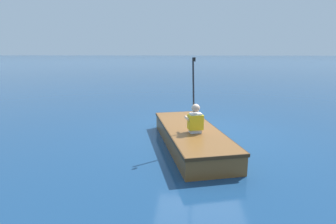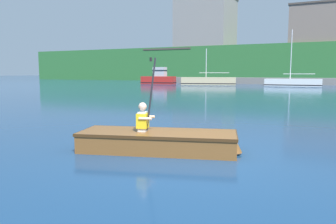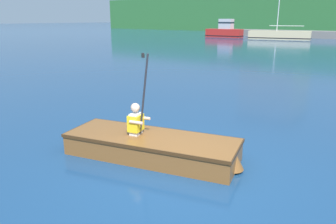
% 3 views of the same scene
% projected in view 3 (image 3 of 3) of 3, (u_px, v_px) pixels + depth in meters
% --- Properties ---
extents(ground_plane, '(300.00, 300.00, 0.00)m').
position_uv_depth(ground_plane, '(182.00, 177.00, 5.32)').
color(ground_plane, navy).
extents(waterfront_warehouse_left, '(10.35, 10.73, 6.41)m').
position_uv_depth(waterfront_warehouse_left, '(249.00, 14.00, 64.60)').
color(waterfront_warehouse_left, '#75665B').
rests_on(waterfront_warehouse_left, ground).
extents(moored_boat_dock_west_end, '(7.52, 3.72, 4.78)m').
position_uv_depth(moored_boat_dock_west_end, '(279.00, 35.00, 39.92)').
color(moored_boat_dock_west_end, '#CCB789').
rests_on(moored_boat_dock_west_end, ground).
extents(moored_boat_dock_center_far, '(5.03, 1.90, 2.39)m').
position_uv_depth(moored_boat_dock_center_far, '(225.00, 31.00, 44.09)').
color(moored_boat_dock_center_far, red).
rests_on(moored_boat_dock_center_far, ground).
extents(rowboat_foreground, '(3.38, 1.89, 0.41)m').
position_uv_depth(rowboat_foreground, '(154.00, 146.00, 6.02)').
color(rowboat_foreground, brown).
rests_on(rowboat_foreground, ground).
extents(person_paddler, '(0.43, 0.41, 1.51)m').
position_uv_depth(person_paddler, '(136.00, 120.00, 6.02)').
color(person_paddler, silver).
rests_on(person_paddler, rowboat_foreground).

